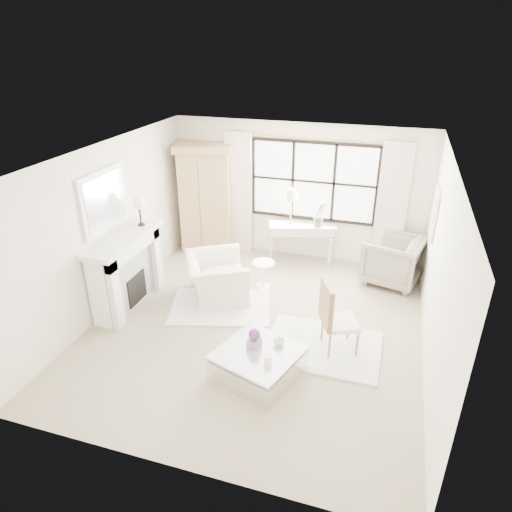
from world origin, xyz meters
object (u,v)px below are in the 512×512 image
object	(u,v)px
club_armchair	(217,278)
coffee_table	(258,363)
armoire	(206,198)
console_table	(302,243)

from	to	relation	value
club_armchair	coffee_table	distance (m)	2.18
club_armchair	coffee_table	size ratio (longest dim) A/B	0.89
club_armchair	armoire	bearing A→B (deg)	-2.01
armoire	club_armchair	distance (m)	2.16
coffee_table	armoire	bearing A→B (deg)	140.19
console_table	coffee_table	size ratio (longest dim) A/B	1.09
club_armchair	coffee_table	world-z (taller)	club_armchair
console_table	coffee_table	distance (m)	3.56
club_armchair	console_table	bearing A→B (deg)	-60.87
coffee_table	console_table	bearing A→B (deg)	111.09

